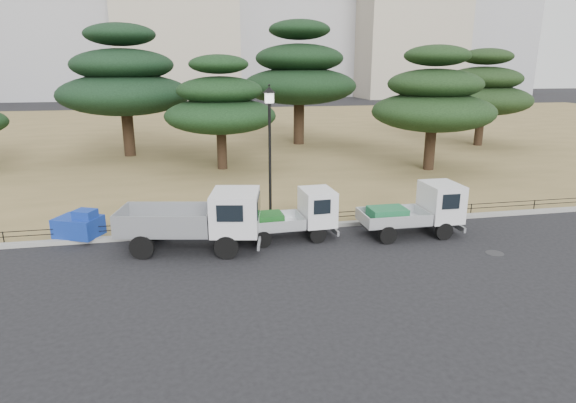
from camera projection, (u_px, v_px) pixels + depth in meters
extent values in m
plane|color=black|center=(300.00, 254.00, 16.17)|extent=(220.00, 220.00, 0.00)
cube|color=olive|center=(228.00, 133.00, 45.03)|extent=(120.00, 56.00, 0.15)
cube|color=gray|center=(285.00, 228.00, 18.60)|extent=(120.00, 0.25, 0.16)
cylinder|color=black|center=(226.00, 247.00, 15.69)|extent=(0.82, 0.31, 0.80)
cylinder|color=black|center=(232.00, 230.00, 17.36)|extent=(0.82, 0.31, 0.80)
cylinder|color=black|center=(142.00, 247.00, 15.68)|extent=(0.82, 0.31, 0.80)
cylinder|color=black|center=(156.00, 230.00, 17.36)|extent=(0.82, 0.31, 0.80)
cube|color=#2D2D30|center=(190.00, 232.00, 16.47)|extent=(4.57, 1.80, 0.14)
cube|color=gray|center=(166.00, 220.00, 16.34)|extent=(3.39, 2.32, 0.78)
cube|color=silver|center=(236.00, 211.00, 16.26)|extent=(1.89, 2.17, 1.37)
cylinder|color=black|center=(318.00, 235.00, 17.16)|extent=(0.60, 0.19, 0.60)
cylinder|color=black|center=(308.00, 224.00, 18.39)|extent=(0.60, 0.19, 0.60)
cylinder|color=black|center=(263.00, 239.00, 16.70)|extent=(0.60, 0.19, 0.60)
cylinder|color=black|center=(256.00, 228.00, 17.93)|extent=(0.60, 0.19, 0.60)
cube|color=#2D2D30|center=(287.00, 227.00, 17.51)|extent=(3.25, 0.88, 0.14)
cube|color=silver|center=(272.00, 222.00, 17.31)|extent=(2.28, 1.45, 0.40)
cube|color=silver|center=(317.00, 207.00, 17.58)|extent=(1.18, 1.52, 1.28)
cube|color=#195A1E|center=(265.00, 219.00, 17.23)|extent=(1.26, 0.94, 0.44)
cylinder|color=black|center=(444.00, 231.00, 17.47)|extent=(0.65, 0.17, 0.65)
cylinder|color=black|center=(425.00, 219.00, 18.83)|extent=(0.65, 0.17, 0.65)
cylinder|color=black|center=(388.00, 235.00, 17.05)|extent=(0.65, 0.17, 0.65)
cylinder|color=black|center=(373.00, 223.00, 18.41)|extent=(0.65, 0.17, 0.65)
cube|color=#2D2D30|center=(409.00, 223.00, 17.90)|extent=(3.50, 0.81, 0.15)
cube|color=#B7BABF|center=(393.00, 216.00, 17.70)|extent=(2.42, 1.48, 0.43)
cube|color=silver|center=(441.00, 201.00, 17.93)|extent=(1.22, 1.60, 1.37)
cube|color=#1E693E|center=(387.00, 214.00, 17.63)|extent=(1.33, 0.96, 0.48)
cylinder|color=black|center=(271.00, 223.00, 18.75)|extent=(0.40, 0.40, 0.14)
cylinder|color=black|center=(270.00, 164.00, 18.12)|extent=(0.11, 0.11, 4.52)
cylinder|color=white|center=(269.00, 98.00, 17.46)|extent=(0.36, 0.36, 0.36)
cone|color=black|center=(269.00, 90.00, 17.38)|extent=(0.47, 0.47, 0.23)
cylinder|color=black|center=(284.00, 220.00, 18.67)|extent=(38.00, 0.03, 0.03)
cylinder|color=black|center=(284.00, 215.00, 18.62)|extent=(38.00, 0.03, 0.03)
cylinder|color=black|center=(284.00, 220.00, 18.67)|extent=(0.04, 0.04, 0.40)
cube|color=#1434A0|center=(79.00, 227.00, 17.42)|extent=(1.84, 1.64, 0.70)
cube|color=#1434A0|center=(85.00, 214.00, 17.19)|extent=(0.89, 0.84, 0.30)
cylinder|color=#2D2D30|center=(495.00, 253.00, 16.26)|extent=(0.60, 0.60, 0.01)
cylinder|color=black|center=(128.00, 131.00, 32.82)|extent=(0.76, 0.76, 3.38)
ellipsoid|color=black|center=(125.00, 94.00, 32.16)|extent=(8.68, 8.68, 2.78)
ellipsoid|color=black|center=(122.00, 65.00, 31.64)|extent=(6.63, 6.63, 2.12)
ellipsoid|color=black|center=(120.00, 34.00, 31.13)|extent=(4.58, 4.58, 1.46)
cylinder|color=black|center=(222.00, 147.00, 28.66)|extent=(0.58, 0.58, 2.58)
ellipsoid|color=black|center=(221.00, 116.00, 28.16)|extent=(6.51, 6.51, 2.08)
ellipsoid|color=black|center=(220.00, 90.00, 27.76)|extent=(4.97, 4.97, 1.59)
ellipsoid|color=black|center=(219.00, 64.00, 27.37)|extent=(3.43, 3.43, 1.10)
cylinder|color=black|center=(299.00, 121.00, 37.85)|extent=(0.82, 0.82, 3.66)
ellipsoid|color=black|center=(299.00, 86.00, 37.13)|extent=(8.82, 8.82, 2.82)
ellipsoid|color=black|center=(299.00, 58.00, 36.58)|extent=(6.73, 6.73, 2.15)
ellipsoid|color=black|center=(299.00, 30.00, 36.02)|extent=(4.65, 4.65, 1.49)
cylinder|color=black|center=(430.00, 146.00, 28.46)|extent=(0.63, 0.63, 2.78)
ellipsoid|color=black|center=(433.00, 112.00, 27.91)|extent=(7.07, 7.07, 2.26)
ellipsoid|color=black|center=(435.00, 84.00, 27.49)|extent=(5.40, 5.40, 1.73)
ellipsoid|color=black|center=(437.00, 55.00, 27.06)|extent=(3.73, 3.73, 1.19)
cylinder|color=black|center=(479.00, 127.00, 37.35)|extent=(0.64, 0.64, 2.84)
ellipsoid|color=black|center=(482.00, 100.00, 36.79)|extent=(7.24, 7.24, 2.32)
ellipsoid|color=black|center=(485.00, 79.00, 36.36)|extent=(5.53, 5.53, 1.77)
ellipsoid|color=black|center=(487.00, 57.00, 35.93)|extent=(3.82, 3.82, 1.22)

